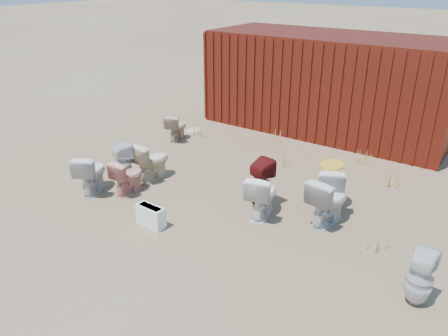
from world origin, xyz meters
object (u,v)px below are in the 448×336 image
Objects in this scene: shipping_container at (329,83)px; toilet_front_a at (91,173)px; toilet_back_beige_left at (177,127)px; toilet_back_e at (419,279)px; toilet_front_pink at (128,176)px; toilet_front_c at (262,195)px; toilet_back_a at (122,164)px; toilet_back_yellowlid at (330,187)px; toilet_front_e at (328,200)px; toilet_front_maroon at (260,184)px; loose_tank at (151,216)px; toilet_back_beige_right at (152,161)px.

shipping_container reaches higher than toilet_front_a.
toilet_back_beige_left is 0.88× the size of toilet_back_e.
toilet_front_pink is 2.55m from toilet_front_c.
toilet_back_yellowlid is at bearing -138.54° from toilet_back_a.
toilet_back_yellowlid is 1.08× the size of toilet_back_e.
toilet_back_a is (-3.80, -0.91, 0.01)m from toilet_front_e.
toilet_front_a is 0.69m from toilet_front_pink.
toilet_back_e is at bearing 154.09° from toilet_front_e.
toilet_front_maroon is (2.86, 1.28, 0.06)m from toilet_front_a.
loose_tank is (-3.96, -0.56, -0.20)m from toilet_back_e.
toilet_front_pink is 0.70m from toilet_back_beige_right.
loose_tank is (-1.29, -1.32, -0.21)m from toilet_front_c.
toilet_back_beige_left is 3.96m from loose_tank.
loose_tank is (1.22, -1.31, -0.21)m from toilet_back_beige_right.
toilet_front_pink is 3.62m from toilet_front_e.
shipping_container reaches higher than toilet_back_e.
toilet_front_pink is 1.32× the size of loose_tank.
toilet_back_beige_right is at bearing -142.84° from toilet_front_a.
toilet_front_a is 1.77m from loose_tank.
toilet_back_e is (2.67, -0.77, -0.02)m from toilet_front_c.
toilet_back_beige_left is (-4.54, 1.54, -0.09)m from toilet_front_e.
toilet_front_maroon is 3.78m from toilet_back_beige_left.
toilet_front_maroon reaches higher than toilet_front_a.
toilet_back_yellowlid reaches higher than toilet_front_pink.
toilet_front_a reaches higher than toilet_front_pink.
shipping_container is at bearing -107.38° from toilet_front_pink.
toilet_back_yellowlid is (3.85, 1.97, 0.02)m from toilet_front_a.
toilet_front_c is at bearing -79.07° from shipping_container.
shipping_container is 3.99m from toilet_back_beige_left.
toilet_back_yellowlid is at bearing 48.61° from loose_tank.
shipping_container reaches higher than toilet_back_beige_left.
toilet_back_yellowlid is 2.49m from toilet_back_e.
toilet_back_yellowlid reaches higher than loose_tank.
toilet_front_e is at bearing -164.30° from toilet_front_pink.
toilet_back_a is 1.09× the size of toilet_back_beige_right.
toilet_back_beige_left is (-3.37, 1.71, -0.11)m from toilet_front_maroon.
toilet_back_beige_right is at bearing -12.55° from toilet_front_c.
toilet_front_maroon is at bearing 140.52° from toilet_back_beige_left.
toilet_front_pink is 0.83× the size of toilet_back_yellowlid.
toilet_front_e is at bearing 173.45° from toilet_front_a.
toilet_back_beige_left is (-0.51, 3.00, -0.06)m from toilet_front_a.
toilet_back_a is at bearing -0.96° from toilet_back_e.
toilet_back_a reaches higher than toilet_back_beige_left.
shipping_container is 4.36m from toilet_back_yellowlid.
toilet_front_c is at bearing 138.89° from toilet_back_beige_left.
loose_tank is at bearing 32.94° from toilet_front_c.
toilet_front_c reaches higher than toilet_front_a.
shipping_container is at bearing -136.12° from toilet_front_a.
toilet_front_pink is 0.86× the size of toilet_front_c.
shipping_container is at bearing -103.69° from toilet_back_beige_right.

